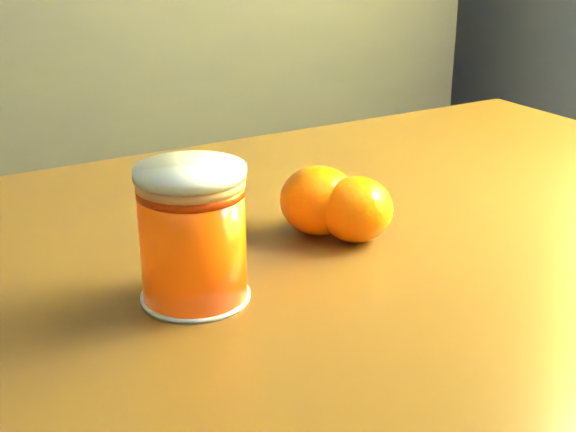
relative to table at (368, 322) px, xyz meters
name	(u,v)px	position (x,y,z in m)	size (l,w,h in m)	color
table	(368,322)	(0.00, 0.00, 0.00)	(1.01, 0.78, 0.70)	brown
juice_glass	(193,235)	(-0.18, -0.06, 0.14)	(0.08, 0.08, 0.10)	#FF4A05
orange_front	(319,200)	(-0.04, 0.02, 0.12)	(0.07, 0.07, 0.06)	#FF6E05
orange_back	(356,209)	(-0.02, -0.01, 0.12)	(0.06, 0.06, 0.06)	#FF6E05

